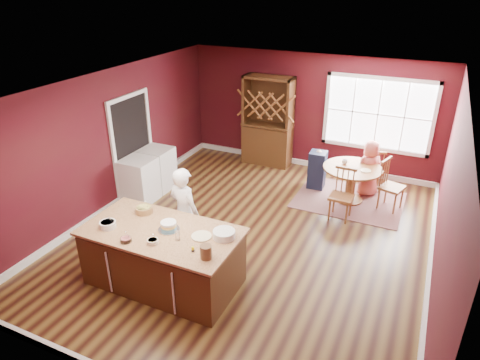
% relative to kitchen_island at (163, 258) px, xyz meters
% --- Properties ---
extents(room_shell, '(7.00, 7.00, 7.00)m').
position_rel_kitchen_island_xyz_m(room_shell, '(0.70, 1.73, 0.91)').
color(room_shell, brown).
rests_on(room_shell, ground).
extents(window, '(2.36, 0.10, 1.66)m').
position_rel_kitchen_island_xyz_m(window, '(2.20, 5.20, 1.06)').
color(window, white).
rests_on(window, room_shell).
extents(doorway, '(0.08, 1.26, 2.13)m').
position_rel_kitchen_island_xyz_m(doorway, '(-2.27, 2.33, 0.59)').
color(doorway, white).
rests_on(doorway, room_shell).
extents(kitchen_island, '(2.30, 1.20, 0.92)m').
position_rel_kitchen_island_xyz_m(kitchen_island, '(0.00, 0.00, 0.00)').
color(kitchen_island, '#442C15').
rests_on(kitchen_island, ground).
extents(dining_table, '(1.18, 1.18, 0.75)m').
position_rel_kitchen_island_xyz_m(dining_table, '(2.01, 3.82, 0.10)').
color(dining_table, olive).
rests_on(dining_table, ground).
extents(baker, '(0.64, 0.48, 1.57)m').
position_rel_kitchen_island_xyz_m(baker, '(-0.09, 0.79, 0.35)').
color(baker, white).
rests_on(baker, ground).
extents(layer_cake, '(0.32, 0.32, 0.13)m').
position_rel_kitchen_island_xyz_m(layer_cake, '(0.10, 0.07, 0.55)').
color(layer_cake, white).
rests_on(layer_cake, kitchen_island).
extents(bowl_blue, '(0.24, 0.24, 0.09)m').
position_rel_kitchen_island_xyz_m(bowl_blue, '(-0.75, -0.25, 0.53)').
color(bowl_blue, silver).
rests_on(bowl_blue, kitchen_island).
extents(bowl_yellow, '(0.26, 0.26, 0.10)m').
position_rel_kitchen_island_xyz_m(bowl_yellow, '(-0.53, 0.33, 0.53)').
color(bowl_yellow, olive).
rests_on(bowl_yellow, kitchen_island).
extents(bowl_pink, '(0.16, 0.16, 0.06)m').
position_rel_kitchen_island_xyz_m(bowl_pink, '(-0.28, -0.44, 0.51)').
color(bowl_pink, silver).
rests_on(bowl_pink, kitchen_island).
extents(bowl_olive, '(0.16, 0.16, 0.06)m').
position_rel_kitchen_island_xyz_m(bowl_olive, '(0.09, -0.32, 0.51)').
color(bowl_olive, beige).
rests_on(bowl_olive, kitchen_island).
extents(drinking_glass, '(0.07, 0.07, 0.14)m').
position_rel_kitchen_island_xyz_m(drinking_glass, '(0.36, -0.11, 0.55)').
color(drinking_glass, silver).
rests_on(drinking_glass, kitchen_island).
extents(dinner_plate, '(0.29, 0.29, 0.02)m').
position_rel_kitchen_island_xyz_m(dinner_plate, '(0.62, 0.10, 0.49)').
color(dinner_plate, '#EFEBCA').
rests_on(dinner_plate, kitchen_island).
extents(white_tub, '(0.32, 0.32, 0.11)m').
position_rel_kitchen_island_xyz_m(white_tub, '(0.91, 0.22, 0.54)').
color(white_tub, silver).
rests_on(white_tub, kitchen_island).
extents(stoneware_crock, '(0.16, 0.16, 0.19)m').
position_rel_kitchen_island_xyz_m(stoneware_crock, '(0.92, -0.31, 0.58)').
color(stoneware_crock, '#422D22').
rests_on(stoneware_crock, kitchen_island).
extents(toy_figurine, '(0.04, 0.04, 0.07)m').
position_rel_kitchen_island_xyz_m(toy_figurine, '(0.69, -0.25, 0.52)').
color(toy_figurine, '#F9F503').
rests_on(toy_figurine, kitchen_island).
extents(rug, '(2.16, 1.67, 0.01)m').
position_rel_kitchen_island_xyz_m(rug, '(2.01, 3.82, -0.43)').
color(rug, brown).
rests_on(rug, ground).
extents(chair_east, '(0.53, 0.54, 1.05)m').
position_rel_kitchen_island_xyz_m(chair_east, '(2.81, 3.80, 0.08)').
color(chair_east, brown).
rests_on(chair_east, ground).
extents(chair_south, '(0.44, 0.42, 1.02)m').
position_rel_kitchen_island_xyz_m(chair_south, '(1.99, 3.00, 0.07)').
color(chair_south, brown).
rests_on(chair_south, ground).
extents(chair_north, '(0.50, 0.48, 0.97)m').
position_rel_kitchen_island_xyz_m(chair_north, '(2.34, 4.55, 0.04)').
color(chair_north, brown).
rests_on(chair_north, ground).
extents(seated_woman, '(0.70, 0.67, 1.21)m').
position_rel_kitchen_island_xyz_m(seated_woman, '(2.29, 4.25, 0.17)').
color(seated_woman, '#C35B53').
rests_on(seated_woman, ground).
extents(high_chair, '(0.37, 0.37, 0.87)m').
position_rel_kitchen_island_xyz_m(high_chair, '(1.22, 4.12, -0.00)').
color(high_chair, black).
rests_on(high_chair, ground).
extents(toddler, '(0.18, 0.14, 0.26)m').
position_rel_kitchen_island_xyz_m(toddler, '(1.26, 4.17, 0.37)').
color(toddler, '#8CA5BF').
rests_on(toddler, high_chair).
extents(table_plate, '(0.21, 0.21, 0.02)m').
position_rel_kitchen_island_xyz_m(table_plate, '(2.28, 3.75, 0.32)').
color(table_plate, beige).
rests_on(table_plate, dining_table).
extents(table_cup, '(0.11, 0.11, 0.09)m').
position_rel_kitchen_island_xyz_m(table_cup, '(1.82, 3.93, 0.36)').
color(table_cup, silver).
rests_on(table_cup, dining_table).
extents(hutch, '(1.18, 0.49, 2.16)m').
position_rel_kitchen_island_xyz_m(hutch, '(-0.28, 4.95, 0.64)').
color(hutch, '#422519').
rests_on(hutch, ground).
extents(washer, '(0.63, 0.61, 0.91)m').
position_rel_kitchen_island_xyz_m(washer, '(-1.94, 2.01, 0.02)').
color(washer, silver).
rests_on(washer, ground).
extents(dryer, '(0.63, 0.61, 0.92)m').
position_rel_kitchen_island_xyz_m(dryer, '(-1.94, 2.65, 0.02)').
color(dryer, white).
rests_on(dryer, ground).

